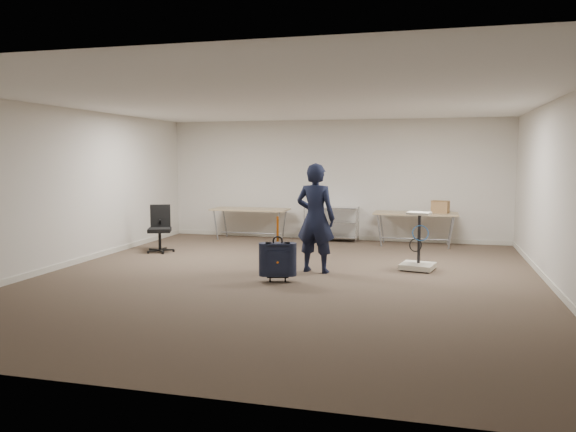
# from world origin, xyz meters

# --- Properties ---
(ground) EXTENTS (9.00, 9.00, 0.00)m
(ground) POSITION_xyz_m (0.00, 0.00, 0.00)
(ground) COLOR #403326
(ground) RESTS_ON ground
(room_shell) EXTENTS (8.00, 9.00, 9.00)m
(room_shell) POSITION_xyz_m (0.00, 1.38, 0.05)
(room_shell) COLOR beige
(room_shell) RESTS_ON ground
(folding_table_left) EXTENTS (1.80, 0.75, 0.73)m
(folding_table_left) POSITION_xyz_m (-1.90, 3.95, 0.68)
(folding_table_left) COLOR #98815D
(folding_table_left) RESTS_ON ground
(folding_table_right) EXTENTS (1.80, 0.75, 0.73)m
(folding_table_right) POSITION_xyz_m (1.90, 3.95, 0.68)
(folding_table_right) COLOR #98815D
(folding_table_right) RESTS_ON ground
(wire_shelf) EXTENTS (1.22, 0.47, 0.80)m
(wire_shelf) POSITION_xyz_m (0.00, 4.20, 0.44)
(wire_shelf) COLOR silver
(wire_shelf) RESTS_ON ground
(person) EXTENTS (0.73, 0.53, 1.84)m
(person) POSITION_xyz_m (0.36, 0.62, 0.92)
(person) COLOR black
(person) RESTS_ON ground
(suitcase) EXTENTS (0.42, 0.31, 1.03)m
(suitcase) POSITION_xyz_m (-0.06, -0.26, 0.35)
(suitcase) COLOR black
(suitcase) RESTS_ON ground
(office_chair) EXTENTS (0.58, 0.59, 0.96)m
(office_chair) POSITION_xyz_m (-3.14, 1.82, 0.29)
(office_chair) COLOR black
(office_chair) RESTS_ON ground
(equipment_cart) EXTENTS (0.64, 0.64, 1.00)m
(equipment_cart) POSITION_xyz_m (2.03, 1.25, 0.26)
(equipment_cart) COLOR beige
(equipment_cart) RESTS_ON ground
(cardboard_box) EXTENTS (0.41, 0.34, 0.27)m
(cardboard_box) POSITION_xyz_m (2.42, 4.02, 0.86)
(cardboard_box) COLOR olive
(cardboard_box) RESTS_ON folding_table_right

